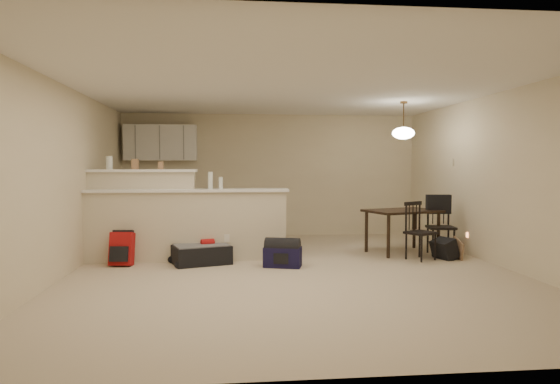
{
  "coord_description": "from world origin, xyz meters",
  "views": [
    {
      "loc": [
        -0.87,
        -6.75,
        1.44
      ],
      "look_at": [
        -0.1,
        0.7,
        1.05
      ],
      "focal_mm": 32.0,
      "sensor_mm": 36.0,
      "label": 1
    }
  ],
  "objects": [
    {
      "name": "upper_cabinets",
      "position": [
        -2.2,
        3.32,
        1.9
      ],
      "size": [
        1.4,
        0.34,
        0.7
      ],
      "primitive_type": "cube",
      "color": "white",
      "rests_on": "room"
    },
    {
      "name": "jar",
      "position": [
        -2.69,
        1.12,
        1.49
      ],
      "size": [
        0.1,
        0.1,
        0.2
      ],
      "primitive_type": "cylinder",
      "color": "silver",
      "rests_on": "breakfast_bar"
    },
    {
      "name": "pendant_lamp",
      "position": [
        1.99,
        1.21,
        1.99
      ],
      "size": [
        0.36,
        0.36,
        0.62
      ],
      "color": "brown",
      "rests_on": "room"
    },
    {
      "name": "breakfast_bar",
      "position": [
        -1.76,
        0.98,
        0.61
      ],
      "size": [
        3.08,
        0.58,
        1.39
      ],
      "color": "beige",
      "rests_on": "ground"
    },
    {
      "name": "red_backpack",
      "position": [
        -2.41,
        0.61,
        0.24
      ],
      "size": [
        0.34,
        0.23,
        0.48
      ],
      "primitive_type": "cube",
      "rotation": [
        0.0,
        0.0,
        -0.11
      ],
      "color": "#AA1314",
      "rests_on": "ground"
    },
    {
      "name": "black_daypack",
      "position": [
        2.46,
        0.61,
        0.15
      ],
      "size": [
        0.34,
        0.41,
        0.3
      ],
      "primitive_type": "cube",
      "rotation": [
        0.0,
        0.0,
        1.91
      ],
      "color": "black",
      "rests_on": "ground"
    },
    {
      "name": "bottle_b",
      "position": [
        -0.99,
        0.9,
        1.18
      ],
      "size": [
        0.06,
        0.06,
        0.18
      ],
      "primitive_type": "cylinder",
      "color": "silver",
      "rests_on": "breakfast_bar"
    },
    {
      "name": "dining_chair_far",
      "position": [
        2.56,
        0.98,
        0.47
      ],
      "size": [
        0.47,
        0.45,
        0.95
      ],
      "primitive_type": null,
      "rotation": [
        0.0,
        0.0,
        -0.14
      ],
      "color": "black",
      "rests_on": "ground"
    },
    {
      "name": "small_box",
      "position": [
        -1.91,
        1.12,
        1.45
      ],
      "size": [
        0.08,
        0.06,
        0.12
      ],
      "primitive_type": "cube",
      "color": "#966F4D",
      "rests_on": "breakfast_bar"
    },
    {
      "name": "room",
      "position": [
        0.0,
        0.0,
        1.25
      ],
      "size": [
        7.0,
        7.02,
        2.5
      ],
      "color": "#C1B094",
      "rests_on": "ground"
    },
    {
      "name": "kitchen_counter",
      "position": [
        -2.0,
        3.19,
        0.45
      ],
      "size": [
        1.8,
        0.6,
        0.9
      ],
      "primitive_type": "cube",
      "color": "white",
      "rests_on": "ground"
    },
    {
      "name": "suitcase",
      "position": [
        -1.27,
        0.61,
        0.14
      ],
      "size": [
        0.92,
        0.75,
        0.27
      ],
      "primitive_type": "cube",
      "rotation": [
        0.0,
        0.0,
        0.32
      ],
      "color": "black",
      "rests_on": "ground"
    },
    {
      "name": "navy_duffel",
      "position": [
        -0.11,
        0.27,
        0.14
      ],
      "size": [
        0.58,
        0.42,
        0.29
      ],
      "primitive_type": "cube",
      "rotation": [
        0.0,
        0.0,
        -0.28
      ],
      "color": "#131034",
      "rests_on": "ground"
    },
    {
      "name": "bottle_a",
      "position": [
        -1.15,
        0.9,
        1.22
      ],
      "size": [
        0.07,
        0.07,
        0.26
      ],
      "primitive_type": "cylinder",
      "color": "silver",
      "rests_on": "breakfast_bar"
    },
    {
      "name": "dining_chair_near",
      "position": [
        2.06,
        0.59,
        0.44
      ],
      "size": [
        0.52,
        0.51,
        0.89
      ],
      "primitive_type": null,
      "rotation": [
        0.0,
        0.0,
        0.51
      ],
      "color": "black",
      "rests_on": "ground"
    },
    {
      "name": "cereal_box",
      "position": [
        -2.3,
        1.12,
        1.47
      ],
      "size": [
        0.1,
        0.07,
        0.16
      ],
      "primitive_type": "cube",
      "color": "#966F4D",
      "rests_on": "breakfast_bar"
    },
    {
      "name": "dining_table",
      "position": [
        1.99,
        1.21,
        0.63
      ],
      "size": [
        1.33,
        1.08,
        0.72
      ],
      "rotation": [
        0.0,
        0.0,
        0.31
      ],
      "color": "black",
      "rests_on": "ground"
    },
    {
      "name": "thermostat",
      "position": [
        2.98,
        1.55,
        1.5
      ],
      "size": [
        0.02,
        0.12,
        0.12
      ],
      "primitive_type": "cube",
      "color": "beige",
      "rests_on": "room"
    },
    {
      "name": "cardboard_sheet",
      "position": [
        2.67,
        0.6,
        0.15
      ],
      "size": [
        0.05,
        0.4,
        0.3
      ],
      "primitive_type": "cube",
      "rotation": [
        0.0,
        0.0,
        1.49
      ],
      "color": "#966F4D",
      "rests_on": "ground"
    }
  ]
}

